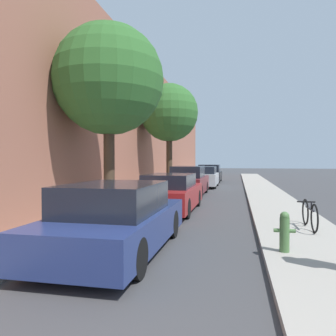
{
  "coord_description": "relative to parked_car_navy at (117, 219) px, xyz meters",
  "views": [
    {
      "loc": [
        1.43,
        0.05,
        1.78
      ],
      "look_at": [
        -0.7,
        10.04,
        1.54
      ],
      "focal_mm": 34.68,
      "sensor_mm": 36.0,
      "label": 1
    }
  ],
  "objects": [
    {
      "name": "ground_plane",
      "position": [
        0.85,
        10.04,
        -0.64
      ],
      "size": [
        120.0,
        120.0,
        0.0
      ],
      "primitive_type": "plane",
      "color": "#3D3D3F"
    },
    {
      "name": "parked_car_navy",
      "position": [
        0.0,
        0.0,
        0.0
      ],
      "size": [
        1.81,
        4.36,
        1.34
      ],
      "color": "black",
      "rests_on": "ground"
    },
    {
      "name": "building_facade_left",
      "position": [
        -3.4,
        10.04,
        3.32
      ],
      "size": [
        0.7,
        52.0,
        7.9
      ],
      "color": "#9E604C",
      "rests_on": "ground"
    },
    {
      "name": "parked_car_silver",
      "position": [
        0.06,
        15.82,
        0.03
      ],
      "size": [
        1.83,
        4.05,
        1.38
      ],
      "color": "black",
      "rests_on": "ground"
    },
    {
      "name": "street_tree_far",
      "position": [
        -1.47,
        11.94,
        3.8
      ],
      "size": [
        3.24,
        3.24,
        5.96
      ],
      "color": "#423323",
      "rests_on": "sidewalk_left"
    },
    {
      "name": "sidewalk_right",
      "position": [
        3.75,
        10.04,
        -0.58
      ],
      "size": [
        2.0,
        52.0,
        0.12
      ],
      "color": "#9E998E",
      "rests_on": "ground"
    },
    {
      "name": "parked_car_black",
      "position": [
        0.03,
        21.12,
        0.04
      ],
      "size": [
        1.85,
        4.25,
        1.44
      ],
      "color": "black",
      "rests_on": "ground"
    },
    {
      "name": "parked_car_maroon",
      "position": [
        -0.16,
        10.55,
        0.06
      ],
      "size": [
        1.68,
        4.46,
        1.49
      ],
      "color": "black",
      "rests_on": "ground"
    },
    {
      "name": "bicycle",
      "position": [
        4.01,
        2.51,
        -0.17
      ],
      "size": [
        0.44,
        1.64,
        0.67
      ],
      "rotation": [
        0.0,
        0.0,
        0.01
      ],
      "color": "black",
      "rests_on": "sidewalk_right"
    },
    {
      "name": "parked_car_red",
      "position": [
        0.0,
        5.19,
        -0.01
      ],
      "size": [
        1.72,
        4.49,
        1.31
      ],
      "color": "black",
      "rests_on": "ground"
    },
    {
      "name": "street_tree_near",
      "position": [
        -1.64,
        3.61,
        3.63
      ],
      "size": [
        3.43,
        3.43,
        5.88
      ],
      "color": "#423323",
      "rests_on": "sidewalk_left"
    },
    {
      "name": "fire_hydrant",
      "position": [
        3.12,
        0.25,
        -0.14
      ],
      "size": [
        0.38,
        0.17,
        0.73
      ],
      "color": "#47703D",
      "rests_on": "sidewalk_right"
    },
    {
      "name": "sidewalk_left",
      "position": [
        -2.05,
        10.04,
        -0.58
      ],
      "size": [
        2.0,
        52.0,
        0.12
      ],
      "color": "#9E998E",
      "rests_on": "ground"
    }
  ]
}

